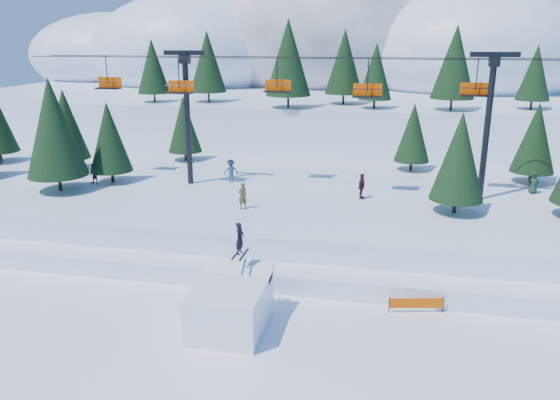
% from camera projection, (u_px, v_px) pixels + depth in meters
% --- Properties ---
extents(ground, '(160.00, 160.00, 0.00)m').
position_uv_depth(ground, '(237.00, 340.00, 25.69)').
color(ground, white).
rests_on(ground, ground).
extents(mid_shelf, '(70.00, 22.00, 2.50)m').
position_uv_depth(mid_shelf, '(301.00, 205.00, 42.22)').
color(mid_shelf, white).
rests_on(mid_shelf, ground).
extents(berm, '(70.00, 6.00, 1.10)m').
position_uv_depth(berm, '(274.00, 263.00, 33.04)').
color(berm, white).
rests_on(berm, ground).
extents(mountain_ridge, '(119.00, 60.88, 26.46)m').
position_uv_depth(mountain_ridge, '(327.00, 62.00, 92.75)').
color(mountain_ridge, white).
rests_on(mountain_ridge, ground).
extents(jump_kicker, '(3.36, 4.59, 4.96)m').
position_uv_depth(jump_kicker, '(231.00, 305.00, 26.47)').
color(jump_kicker, white).
rests_on(jump_kicker, ground).
extents(chairlift, '(46.00, 3.21, 10.28)m').
position_uv_depth(chairlift, '(327.00, 100.00, 39.60)').
color(chairlift, black).
rests_on(chairlift, mid_shelf).
extents(conifer_stand, '(60.85, 16.28, 8.50)m').
position_uv_depth(conifer_stand, '(312.00, 135.00, 40.97)').
color(conifer_stand, black).
rests_on(conifer_stand, mid_shelf).
extents(distant_skiers, '(34.42, 8.88, 1.86)m').
position_uv_depth(distant_skiers, '(276.00, 179.00, 41.37)').
color(distant_skiers, '#471F26').
rests_on(distant_skiers, mid_shelf).
extents(banner_near, '(2.79, 0.66, 0.90)m').
position_uv_depth(banner_near, '(416.00, 303.00, 28.10)').
color(banner_near, black).
rests_on(banner_near, ground).
extents(banner_far, '(2.76, 0.80, 0.90)m').
position_uv_depth(banner_far, '(485.00, 292.00, 29.35)').
color(banner_far, black).
rests_on(banner_far, ground).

